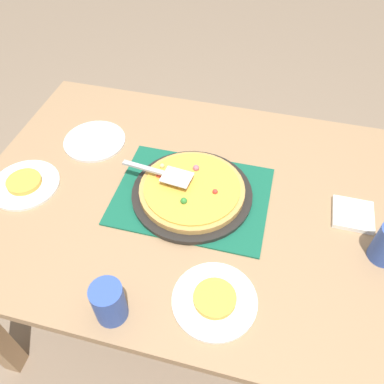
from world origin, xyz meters
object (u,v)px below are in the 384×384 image
plate_side (95,141)px  served_slice_left (215,298)px  pizza (192,189)px  napkin_stack (353,214)px  pizza_server (163,173)px  plate_far_right (25,184)px  served_slice_right (24,182)px  cup_near (109,302)px  plate_near_left (215,301)px  pizza_pan (192,193)px

plate_side → served_slice_left: 0.74m
pizza → napkin_stack: pizza is taller
pizza → pizza_server: size_ratio=1.41×
pizza → plate_far_right: size_ratio=1.50×
pizza_server → served_slice_left: bearing=-54.8°
served_slice_right → cup_near: 0.56m
served_slice_left → pizza: bearing=113.7°
plate_far_right → cup_near: (0.44, -0.34, 0.06)m
plate_near_left → served_slice_left: 0.01m
cup_near → pizza_server: size_ratio=0.51×
pizza_pan → napkin_stack: 0.49m
plate_near_left → napkin_stack: napkin_stack is taller
pizza → served_slice_right: pizza is taller
plate_side → served_slice_left: bearing=-42.1°
plate_near_left → served_slice_right: size_ratio=2.00×
pizza_server → pizza: bearing=-6.6°
plate_far_right → pizza_server: (0.44, 0.10, 0.06)m
plate_side → napkin_stack: 0.91m
pizza_pan → cup_near: size_ratio=3.17×
plate_near_left → pizza_pan: bearing=113.6°
pizza → served_slice_left: 0.36m
served_slice_left → pizza_server: bearing=125.2°
plate_near_left → served_slice_right: bearing=160.5°
pizza_pan → napkin_stack: size_ratio=3.17×
plate_side → pizza_server: bearing=-26.4°
pizza_pan → plate_near_left: bearing=-66.4°
pizza_pan → plate_far_right: (-0.54, -0.09, -0.01)m
cup_near → pizza_server: (-0.00, 0.44, 0.01)m
plate_near_left → pizza_server: bearing=125.2°
pizza_pan → pizza: pizza is taller
pizza_pan → plate_near_left: size_ratio=1.73×
pizza_server → plate_near_left: bearing=-54.8°
served_slice_left → served_slice_right: bearing=160.5°
pizza_pan → plate_side: bearing=157.9°
pizza_pan → plate_near_left: pizza_pan is taller
pizza_server → napkin_stack: (0.59, 0.03, -0.06)m
served_slice_left → cup_near: 0.26m
pizza_pan → plate_side: pizza_pan is taller
plate_near_left → pizza_server: 0.43m
plate_side → napkin_stack: (0.90, -0.12, 0.00)m
plate_far_right → cup_near: cup_near is taller
served_slice_right → plate_near_left: bearing=-19.5°
pizza_pan → plate_side: 0.44m
pizza → served_slice_right: size_ratio=3.00×
pizza → plate_near_left: 0.36m
plate_far_right → plate_side: bearing=62.9°
napkin_stack → plate_near_left: bearing=-132.7°
cup_near → napkin_stack: cup_near is taller
pizza_pan → cup_near: cup_near is taller
plate_side → served_slice_right: bearing=-117.1°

